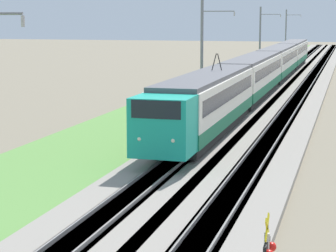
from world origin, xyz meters
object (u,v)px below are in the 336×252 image
Objects in this scene: passenger_train at (268,66)px; catenary_mast_far at (260,42)px; catenary_mast_mid at (203,56)px; catenary_mast_distant at (286,35)px.

catenary_mast_far is at bearing -168.58° from passenger_train.
passenger_train is 12.68m from catenary_mast_far.
catenary_mast_far is (12.26, 2.48, 2.09)m from passenger_train.
catenary_mast_distant is (64.24, 0.00, 0.03)m from catenary_mast_mid.
catenary_mast_mid reaches higher than passenger_train.
catenary_mast_distant reaches higher than catenary_mast_far.
passenger_train is 20.13m from catenary_mast_mid.
catenary_mast_mid is 64.24m from catenary_mast_distant.
passenger_train is 9.24× the size of catenary_mast_mid.
catenary_mast_distant is at bearing -176.81° from passenger_train.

